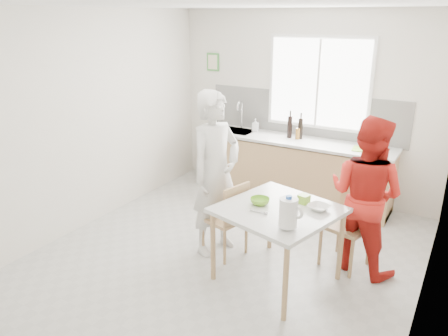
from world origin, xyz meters
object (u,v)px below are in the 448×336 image
Objects in this scene: dining_table at (278,216)px; milk_jug at (289,212)px; person_red at (365,195)px; bowl_white at (319,207)px; person_white at (216,174)px; wine_bottle_b at (300,128)px; bowl_green at (260,201)px; chair_left at (229,216)px; wine_bottle_a at (290,127)px; chair_far at (351,219)px.

milk_jug is (0.24, -0.35, 0.24)m from dining_table.
person_red is 0.61m from bowl_white.
person_white reaches higher than wine_bottle_b.
bowl_green is (0.66, -0.22, -0.10)m from person_white.
person_red is (1.34, 0.51, 0.35)m from chair_left.
person_red is 1.11m from bowl_green.
person_red is at bearing -44.93° from wine_bottle_a.
person_red is at bearing 125.41° from chair_left.
bowl_green reaches higher than dining_table.
dining_table is 0.41m from bowl_white.
person_white is 5.84× the size of wine_bottle_a.
person_red is at bearing -48.60° from wine_bottle_b.
bowl_white is 0.70× the size of milk_jug.
wine_bottle_b is (-0.40, 2.14, 0.23)m from bowl_green.
chair_far is at bearing 128.51° from chair_left.
wine_bottle_a is (-0.56, 2.11, 0.24)m from bowl_green.
bowl_green is 0.96× the size of bowl_white.
wine_bottle_b reaches higher than dining_table.
wine_bottle_a is 0.16m from wine_bottle_b.
chair_left is 0.60m from bowl_green.
chair_left is 0.49m from person_white.
milk_jug is (0.45, -0.35, 0.13)m from bowl_green.
person_white is at bearing 161.28° from bowl_green.
wine_bottle_a reaches higher than chair_left.
chair_far is 4.64× the size of bowl_white.
wine_bottle_b is at bearing -34.00° from person_red.
bowl_green is at bearing -79.36° from wine_bottle_b.
chair_left is at bearing -91.56° from wine_bottle_b.
person_red is at bearing 57.80° from bowl_white.
person_red is (1.54, 0.46, -0.09)m from person_white.
chair_left is at bearing -87.03° from wine_bottle_a.
bowl_green is at bearing 52.13° from person_red.
milk_jug is (-0.30, -1.06, 0.44)m from chair_far.
chair_left is at bearing 179.68° from bowl_white.
dining_table is 6.46× the size of bowl_green.
wine_bottle_a reaches higher than bowl_white.
wine_bottle_a is (-1.12, 1.95, 0.25)m from bowl_white.
bowl_green is at bearing -75.27° from wine_bottle_a.
chair_far is 1.08m from bowl_green.
chair_far is at bearing 52.35° from dining_table.
milk_jug is 0.97× the size of wine_bottle_b.
wine_bottle_b is (-0.96, 1.97, 0.24)m from bowl_white.
person_red is at bearing 45.15° from dining_table.
milk_jug is at bearing -38.17° from bowl_green.
chair_left is (-0.66, 0.17, -0.23)m from dining_table.
wine_bottle_a reaches higher than milk_jug.
bowl_white is (1.01, -0.01, 0.34)m from chair_left.
person_white is at bearing 165.41° from dining_table.
dining_table is at bearing -90.00° from person_white.
dining_table is at bearing -70.20° from wine_bottle_a.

